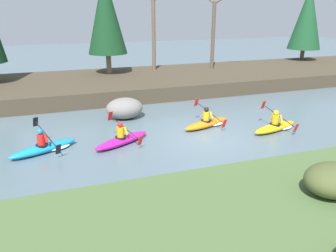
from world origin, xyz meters
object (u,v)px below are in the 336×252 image
Objects in this scene: kayaker_trailing at (122,139)px; kayaker_far_back at (46,147)px; boulder_midstream at (125,108)px; kayaker_middle at (208,122)px; kayaker_lead at (277,126)px.

kayaker_trailing is 0.98× the size of kayaker_far_back.
kayaker_trailing is at bearing -103.35° from boulder_midstream.
kayaker_far_back is at bearing 165.40° from kayaker_middle.
kayaker_lead is 10.23m from kayaker_far_back.
kayaker_lead is at bearing -32.42° from boulder_midstream.
kayaker_middle and kayaker_trailing have the same top height.
kayaker_middle is (-2.81, 1.51, 0.00)m from kayaker_lead.
kayaker_trailing is at bearing -28.75° from kayaker_far_back.
kayaker_trailing is (-7.19, 0.66, 0.02)m from kayaker_lead.
kayaker_far_back is at bearing 147.54° from kayaker_trailing.
kayaker_middle is 4.46m from kayaker_trailing.
kayaker_middle reaches higher than boulder_midstream.
kayaker_trailing reaches higher than boulder_midstream.
boulder_midstream is at bearing 48.42° from kayaker_trailing.
kayaker_middle is 4.40m from boulder_midstream.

